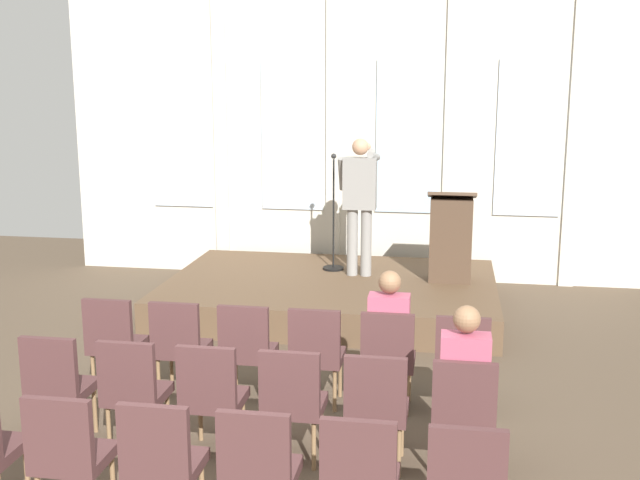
% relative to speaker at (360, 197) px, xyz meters
% --- Properties ---
extents(rear_partition, '(8.39, 0.14, 4.11)m').
position_rel_speaker_xyz_m(rear_partition, '(-0.28, 1.42, 0.64)').
color(rear_partition, beige).
rests_on(rear_partition, ground).
extents(stage_platform, '(4.12, 2.86, 0.39)m').
position_rel_speaker_xyz_m(stage_platform, '(-0.32, -0.30, -1.23)').
color(stage_platform, brown).
rests_on(stage_platform, ground).
extents(speaker, '(0.52, 0.69, 1.77)m').
position_rel_speaker_xyz_m(speaker, '(0.00, 0.00, 0.00)').
color(speaker, gray).
rests_on(speaker, stage_platform).
extents(mic_stand, '(0.28, 0.28, 1.55)m').
position_rel_speaker_xyz_m(mic_stand, '(-0.37, 0.24, -0.70)').
color(mic_stand, black).
rests_on(mic_stand, stage_platform).
extents(lectern, '(0.60, 0.48, 1.16)m').
position_rel_speaker_xyz_m(lectern, '(1.17, -0.07, -0.48)').
color(lectern, '#4C3828').
rests_on(lectern, stage_platform).
extents(chair_r0_c0, '(0.46, 0.44, 0.94)m').
position_rel_speaker_xyz_m(chair_r0_c0, '(-1.91, -3.30, -0.89)').
color(chair_r0_c0, olive).
rests_on(chair_r0_c0, ground).
extents(chair_r0_c1, '(0.46, 0.44, 0.94)m').
position_rel_speaker_xyz_m(chair_r0_c1, '(-1.28, -3.30, -0.89)').
color(chair_r0_c1, olive).
rests_on(chair_r0_c1, ground).
extents(chair_r0_c2, '(0.46, 0.44, 0.94)m').
position_rel_speaker_xyz_m(chair_r0_c2, '(-0.64, -3.30, -0.89)').
color(chair_r0_c2, olive).
rests_on(chair_r0_c2, ground).
extents(chair_r0_c3, '(0.46, 0.44, 0.94)m').
position_rel_speaker_xyz_m(chair_r0_c3, '(0.00, -3.30, -0.89)').
color(chair_r0_c3, olive).
rests_on(chair_r0_c3, ground).
extents(chair_r0_c4, '(0.46, 0.44, 0.94)m').
position_rel_speaker_xyz_m(chair_r0_c4, '(0.64, -3.30, -0.89)').
color(chair_r0_c4, olive).
rests_on(chair_r0_c4, ground).
extents(audience_r0_c4, '(0.36, 0.39, 1.28)m').
position_rel_speaker_xyz_m(audience_r0_c4, '(0.64, -3.22, -0.71)').
color(audience_r0_c4, '#2D2D33').
rests_on(audience_r0_c4, ground).
extents(chair_r0_c5, '(0.46, 0.44, 0.94)m').
position_rel_speaker_xyz_m(chair_r0_c5, '(1.28, -3.30, -0.89)').
color(chair_r0_c5, olive).
rests_on(chair_r0_c5, ground).
extents(chair_r1_c0, '(0.46, 0.44, 0.94)m').
position_rel_speaker_xyz_m(chair_r1_c0, '(-1.91, -4.37, -0.89)').
color(chair_r1_c0, olive).
rests_on(chair_r1_c0, ground).
extents(chair_r1_c1, '(0.46, 0.44, 0.94)m').
position_rel_speaker_xyz_m(chair_r1_c1, '(-1.28, -4.37, -0.89)').
color(chair_r1_c1, olive).
rests_on(chair_r1_c1, ground).
extents(chair_r1_c2, '(0.46, 0.44, 0.94)m').
position_rel_speaker_xyz_m(chair_r1_c2, '(-0.64, -4.37, -0.89)').
color(chair_r1_c2, olive).
rests_on(chair_r1_c2, ground).
extents(chair_r1_c3, '(0.46, 0.44, 0.94)m').
position_rel_speaker_xyz_m(chair_r1_c3, '(0.00, -4.37, -0.89)').
color(chair_r1_c3, olive).
rests_on(chair_r1_c3, ground).
extents(chair_r1_c4, '(0.46, 0.44, 0.94)m').
position_rel_speaker_xyz_m(chair_r1_c4, '(0.64, -4.37, -0.89)').
color(chair_r1_c4, olive).
rests_on(chair_r1_c4, ground).
extents(chair_r1_c5, '(0.46, 0.44, 0.94)m').
position_rel_speaker_xyz_m(chair_r1_c5, '(1.28, -4.37, -0.89)').
color(chair_r1_c5, olive).
rests_on(chair_r1_c5, ground).
extents(audience_r1_c5, '(0.36, 0.39, 1.31)m').
position_rel_speaker_xyz_m(audience_r1_c5, '(1.28, -4.29, -0.69)').
color(audience_r1_c5, '#2D2D33').
rests_on(audience_r1_c5, ground).
extents(chair_r2_c1, '(0.46, 0.44, 0.94)m').
position_rel_speaker_xyz_m(chair_r2_c1, '(-1.28, -5.45, -0.89)').
color(chair_r2_c1, olive).
rests_on(chair_r2_c1, ground).
extents(chair_r2_c2, '(0.46, 0.44, 0.94)m').
position_rel_speaker_xyz_m(chair_r2_c2, '(-0.64, -5.45, -0.89)').
color(chair_r2_c2, olive).
rests_on(chair_r2_c2, ground).
extents(chair_r2_c3, '(0.46, 0.44, 0.94)m').
position_rel_speaker_xyz_m(chair_r2_c3, '(0.00, -5.45, -0.89)').
color(chair_r2_c3, olive).
rests_on(chair_r2_c3, ground).
extents(chair_r2_c4, '(0.46, 0.44, 0.94)m').
position_rel_speaker_xyz_m(chair_r2_c4, '(0.64, -5.45, -0.89)').
color(chair_r2_c4, olive).
rests_on(chair_r2_c4, ground).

